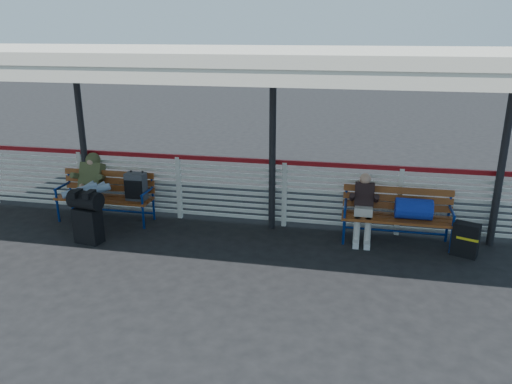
% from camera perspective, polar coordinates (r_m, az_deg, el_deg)
% --- Properties ---
extents(ground, '(60.00, 60.00, 0.00)m').
position_cam_1_polar(ground, '(8.06, -13.28, -7.60)').
color(ground, black).
rests_on(ground, ground).
extents(fence, '(12.08, 0.08, 1.24)m').
position_cam_1_polar(fence, '(9.46, -8.81, 0.84)').
color(fence, silver).
rests_on(fence, ground).
extents(canopy, '(12.60, 3.60, 3.16)m').
position_cam_1_polar(canopy, '(8.10, -12.24, 14.94)').
color(canopy, silver).
rests_on(canopy, ground).
extents(luggage_stack, '(0.59, 0.40, 0.91)m').
position_cam_1_polar(luggage_stack, '(8.77, -18.75, -2.48)').
color(luggage_stack, black).
rests_on(luggage_stack, ground).
extents(bench_left, '(1.80, 0.56, 0.97)m').
position_cam_1_polar(bench_left, '(9.55, -15.57, 0.25)').
color(bench_left, brown).
rests_on(bench_left, ground).
extents(bench_right, '(1.80, 0.56, 0.92)m').
position_cam_1_polar(bench_right, '(8.59, 16.70, -1.96)').
color(bench_right, brown).
rests_on(bench_right, ground).
extents(traveler_man, '(0.94, 1.64, 0.77)m').
position_cam_1_polar(traveler_man, '(9.42, -18.65, 0.49)').
color(traveler_man, '#8C9CBD').
rests_on(traveler_man, ground).
extents(companion_person, '(0.32, 0.66, 1.15)m').
position_cam_1_polar(companion_person, '(8.55, 12.19, -1.69)').
color(companion_person, beige).
rests_on(companion_person, ground).
extents(suitcase_side, '(0.44, 0.36, 0.54)m').
position_cam_1_polar(suitcase_side, '(8.57, 22.83, -5.04)').
color(suitcase_side, black).
rests_on(suitcase_side, ground).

